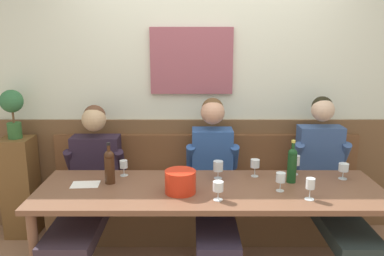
% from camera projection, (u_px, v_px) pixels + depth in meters
% --- Properties ---
extents(room_wall_back, '(6.80, 0.12, 2.80)m').
position_uv_depth(room_wall_back, '(206.00, 85.00, 3.69)').
color(room_wall_back, silver).
rests_on(room_wall_back, ground).
extents(wood_wainscot_panel, '(6.80, 0.03, 1.08)m').
position_uv_depth(wood_wainscot_panel, '(206.00, 174.00, 3.84)').
color(wood_wainscot_panel, brown).
rests_on(wood_wainscot_panel, ground).
extents(wall_bench, '(2.88, 0.42, 0.94)m').
position_uv_depth(wall_bench, '(206.00, 207.00, 3.70)').
color(wall_bench, brown).
rests_on(wall_bench, ground).
extents(dining_table, '(2.58, 0.79, 0.75)m').
position_uv_depth(dining_table, '(210.00, 197.00, 2.96)').
color(dining_table, brown).
rests_on(dining_table, ground).
extents(person_center_right_seat, '(0.53, 1.22, 1.26)m').
position_uv_depth(person_center_right_seat, '(88.00, 189.00, 3.27)').
color(person_center_right_seat, '#342D31').
rests_on(person_center_right_seat, ground).
extents(person_center_left_seat, '(0.47, 1.22, 1.32)m').
position_uv_depth(person_center_left_seat, '(214.00, 182.00, 3.30)').
color(person_center_left_seat, '#373732').
rests_on(person_center_left_seat, ground).
extents(person_right_seat, '(0.50, 1.22, 1.33)m').
position_uv_depth(person_right_seat, '(330.00, 185.00, 3.27)').
color(person_right_seat, '#352F36').
rests_on(person_right_seat, ground).
extents(ice_bucket, '(0.23, 0.23, 0.16)m').
position_uv_depth(ice_bucket, '(180.00, 182.00, 2.84)').
color(ice_bucket, red).
rests_on(ice_bucket, dining_table).
extents(wine_bottle_amber_mid, '(0.07, 0.07, 0.34)m').
position_uv_depth(wine_bottle_amber_mid, '(292.00, 164.00, 3.03)').
color(wine_bottle_amber_mid, '#16411C').
rests_on(wine_bottle_amber_mid, dining_table).
extents(wine_bottle_clear_water, '(0.08, 0.08, 0.32)m').
position_uv_depth(wine_bottle_clear_water, '(109.00, 166.00, 3.01)').
color(wine_bottle_clear_water, '#402413').
rests_on(wine_bottle_clear_water, dining_table).
extents(wine_glass_by_bottle, '(0.07, 0.07, 0.14)m').
position_uv_depth(wine_glass_by_bottle, '(218.00, 187.00, 2.71)').
color(wine_glass_by_bottle, silver).
rests_on(wine_glass_by_bottle, dining_table).
extents(wine_glass_left_end, '(0.06, 0.06, 0.13)m').
position_uv_depth(wine_glass_left_end, '(124.00, 165.00, 3.18)').
color(wine_glass_left_end, silver).
rests_on(wine_glass_left_end, dining_table).
extents(wine_glass_right_end, '(0.08, 0.08, 0.14)m').
position_uv_depth(wine_glass_right_end, '(218.00, 166.00, 3.12)').
color(wine_glass_right_end, silver).
rests_on(wine_glass_right_end, dining_table).
extents(wine_glass_near_bucket, '(0.07, 0.07, 0.16)m').
position_uv_depth(wine_glass_near_bucket, '(310.00, 185.00, 2.71)').
color(wine_glass_near_bucket, silver).
rests_on(wine_glass_near_bucket, dining_table).
extents(wine_glass_mid_right, '(0.07, 0.07, 0.16)m').
position_uv_depth(wine_glass_mid_right, '(295.00, 161.00, 3.20)').
color(wine_glass_mid_right, silver).
rests_on(wine_glass_mid_right, dining_table).
extents(wine_glass_center_front, '(0.07, 0.07, 0.14)m').
position_uv_depth(wine_glass_center_front, '(255.00, 164.00, 3.16)').
color(wine_glass_center_front, silver).
rests_on(wine_glass_center_front, dining_table).
extents(wine_glass_center_rear, '(0.08, 0.08, 0.13)m').
position_uv_depth(wine_glass_center_rear, '(344.00, 168.00, 3.11)').
color(wine_glass_center_rear, silver).
rests_on(wine_glass_center_rear, dining_table).
extents(wine_glass_mid_left, '(0.07, 0.07, 0.14)m').
position_uv_depth(wine_glass_mid_left, '(281.00, 178.00, 2.87)').
color(wine_glass_mid_left, silver).
rests_on(wine_glass_mid_left, dining_table).
extents(tasting_sheet_left_guest, '(0.22, 0.17, 0.00)m').
position_uv_depth(tasting_sheet_left_guest, '(85.00, 184.00, 3.01)').
color(tasting_sheet_left_guest, white).
rests_on(tasting_sheet_left_guest, dining_table).
extents(corner_pedestal, '(0.28, 0.28, 0.94)m').
position_uv_depth(corner_pedestal, '(21.00, 187.00, 3.69)').
color(corner_pedestal, brown).
rests_on(corner_pedestal, ground).
extents(potted_plant, '(0.20, 0.20, 0.44)m').
position_uv_depth(potted_plant, '(12.00, 107.00, 3.51)').
color(potted_plant, '#305F2D').
rests_on(potted_plant, corner_pedestal).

